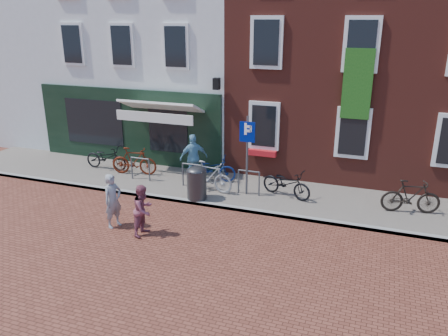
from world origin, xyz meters
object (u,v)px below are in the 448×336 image
(litter_bin, at_px, (197,181))
(bicycle_0, at_px, (106,158))
(boy, at_px, (143,210))
(bicycle_2, at_px, (211,169))
(bicycle_3, at_px, (209,176))
(parking_sign, at_px, (247,144))
(bicycle_4, at_px, (286,183))
(bicycle_5, at_px, (411,197))
(bicycle_1, at_px, (134,161))
(woman, at_px, (113,201))
(cafe_person, at_px, (194,158))

(litter_bin, distance_m, bicycle_0, 4.62)
(boy, height_order, bicycle_0, boy)
(bicycle_2, xyz_separation_m, bicycle_3, (0.28, -0.88, 0.05))
(litter_bin, distance_m, parking_sign, 1.98)
(bicycle_4, distance_m, bicycle_5, 3.70)
(litter_bin, height_order, bicycle_0, litter_bin)
(bicycle_1, bearing_deg, bicycle_4, -102.89)
(parking_sign, distance_m, bicycle_0, 5.91)
(boy, relative_size, bicycle_5, 0.84)
(woman, relative_size, bicycle_3, 0.92)
(woman, height_order, boy, woman)
(parking_sign, xyz_separation_m, bicycle_4, (1.26, 0.25, -1.25))
(litter_bin, xyz_separation_m, bicycle_0, (-4.37, 1.49, -0.13))
(bicycle_2, relative_size, bicycle_5, 1.03)
(cafe_person, relative_size, bicycle_2, 0.96)
(bicycle_2, height_order, bicycle_5, bicycle_5)
(boy, relative_size, bicycle_4, 0.82)
(boy, height_order, bicycle_4, boy)
(woman, bearing_deg, boy, -79.87)
(bicycle_2, xyz_separation_m, bicycle_4, (2.79, -0.49, 0.00))
(bicycle_2, bearing_deg, bicycle_0, 79.67)
(woman, bearing_deg, bicycle_1, 40.02)
(bicycle_0, xyz_separation_m, bicycle_2, (4.21, 0.14, 0.00))
(boy, distance_m, cafe_person, 4.06)
(woman, bearing_deg, cafe_person, 6.58)
(woman, height_order, bicycle_3, woman)
(bicycle_1, height_order, bicycle_5, same)
(bicycle_3, bearing_deg, cafe_person, 57.84)
(bicycle_2, bearing_deg, cafe_person, 89.87)
(litter_bin, height_order, parking_sign, parking_sign)
(parking_sign, distance_m, boy, 4.04)
(bicycle_0, height_order, bicycle_4, same)
(bicycle_1, xyz_separation_m, bicycle_2, (2.91, 0.29, -0.05))
(bicycle_3, bearing_deg, bicycle_5, -77.84)
(cafe_person, distance_m, bicycle_0, 3.64)
(litter_bin, xyz_separation_m, bicycle_2, (-0.15, 1.63, -0.13))
(boy, bearing_deg, parking_sign, -22.88)
(cafe_person, height_order, bicycle_2, cafe_person)
(boy, bearing_deg, bicycle_4, -34.84)
(bicycle_4, bearing_deg, litter_bin, 132.51)
(litter_bin, distance_m, bicycle_5, 6.45)
(woman, distance_m, bicycle_3, 3.56)
(bicycle_2, bearing_deg, bicycle_5, -106.35)
(cafe_person, height_order, bicycle_0, cafe_person)
(bicycle_4, xyz_separation_m, bicycle_5, (3.70, 0.03, 0.05))
(woman, relative_size, cafe_person, 0.92)
(litter_bin, relative_size, parking_sign, 0.44)
(boy, xyz_separation_m, bicycle_4, (3.10, 3.68, -0.15))
(woman, height_order, bicycle_1, woman)
(woman, height_order, cafe_person, cafe_person)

